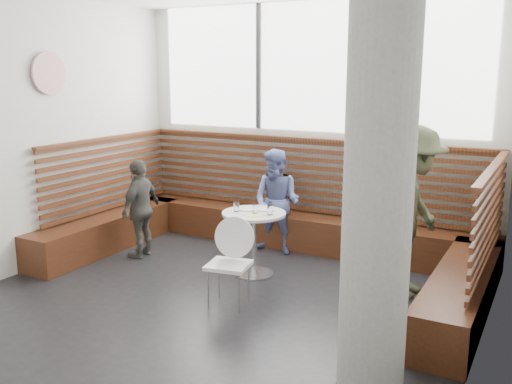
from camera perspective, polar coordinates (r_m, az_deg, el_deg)
The scene contains 15 objects.
room at distance 5.43m, azimuth -5.01°, elevation 4.26°, with size 5.00×5.00×3.20m.
booth at distance 7.19m, azimuth 2.94°, elevation -3.48°, with size 5.00×2.50×1.44m.
concrete_column at distance 4.11m, azimuth 12.19°, elevation 1.46°, with size 0.50×0.50×3.20m, color gray.
wall_art at distance 7.30m, azimuth -20.00°, elevation 11.11°, with size 0.50×0.50×0.03m, color white.
cafe_table at distance 6.55m, azimuth -0.21°, elevation -3.85°, with size 0.73×0.73×0.75m.
cafe_chair at distance 5.76m, azimuth -2.42°, elevation -6.33°, with size 0.42×0.41×0.88m.
adult_man at distance 6.12m, azimuth 15.31°, elevation -1.96°, with size 1.16×0.67×1.79m, color #3F472F.
child_back at distance 7.32m, azimuth 2.10°, elevation -1.00°, with size 0.66×0.51×1.35m, color #606BA7.
child_left at distance 7.34m, azimuth -11.45°, elevation -1.61°, with size 0.73×0.31×1.25m, color #494842.
plate_near at distance 6.60m, azimuth -0.88°, elevation -1.73°, with size 0.21×0.21×0.01m, color white.
plate_far at distance 6.58m, azimuth 1.00°, elevation -1.78°, with size 0.19×0.19×0.01m, color white.
glass_left at distance 6.53m, azimuth -1.97°, elevation -1.48°, with size 0.07×0.07×0.11m, color white.
glass_mid at distance 6.45m, azimuth -0.07°, elevation -1.65°, with size 0.07×0.07×0.10m, color white.
glass_right at distance 6.37m, azimuth 1.43°, elevation -1.81°, with size 0.07×0.07×0.11m, color white.
menu_card at distance 6.34m, azimuth -0.34°, elevation -2.35°, with size 0.19×0.13×0.00m, color #A5C64C.
Camera 1 is at (2.96, -4.48, 2.34)m, focal length 40.00 mm.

